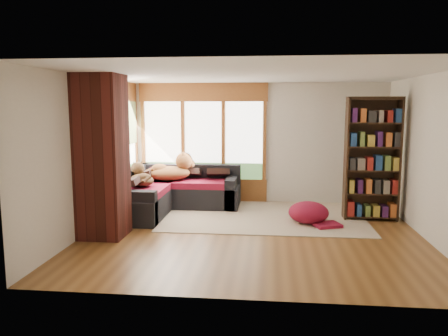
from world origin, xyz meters
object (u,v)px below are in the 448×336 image
(area_rug, at_px, (264,214))
(pouf, at_px, (309,212))
(sectional_sofa, at_px, (162,193))
(bookshelf, at_px, (372,159))
(brick_chimney, at_px, (102,157))
(dog_brindle, at_px, (141,177))
(dog_tan, at_px, (172,170))

(area_rug, xyz_separation_m, pouf, (0.80, -0.55, 0.20))
(sectional_sofa, xyz_separation_m, bookshelf, (4.09, -0.52, 0.83))
(bookshelf, bearing_deg, brick_chimney, -161.38)
(sectional_sofa, relative_size, dog_brindle, 2.77)
(bookshelf, bearing_deg, dog_tan, 171.22)
(bookshelf, bearing_deg, sectional_sofa, 172.79)
(area_rug, distance_m, pouf, 0.99)
(brick_chimney, xyz_separation_m, dog_brindle, (0.18, 1.47, -0.57))
(pouf, bearing_deg, sectional_sofa, 162.87)
(area_rug, height_order, dog_brindle, dog_brindle)
(sectional_sofa, distance_m, dog_tan, 0.54)
(bookshelf, xyz_separation_m, pouf, (-1.16, -0.39, -0.93))
(area_rug, relative_size, dog_tan, 3.65)
(bookshelf, bearing_deg, dog_brindle, -179.22)
(dog_tan, bearing_deg, brick_chimney, -123.80)
(brick_chimney, distance_m, bookshelf, 4.79)
(dog_tan, bearing_deg, area_rug, -29.33)
(sectional_sofa, xyz_separation_m, dog_tan, (0.21, 0.08, 0.49))
(brick_chimney, bearing_deg, pouf, 18.71)
(area_rug, bearing_deg, bookshelf, -4.79)
(brick_chimney, height_order, dog_tan, brick_chimney)
(sectional_sofa, distance_m, pouf, 3.07)
(bookshelf, relative_size, dog_brindle, 2.86)
(brick_chimney, height_order, sectional_sofa, brick_chimney)
(pouf, xyz_separation_m, dog_brindle, (-3.20, 0.33, 0.52))
(area_rug, distance_m, bookshelf, 2.27)
(pouf, bearing_deg, brick_chimney, -161.29)
(dog_tan, bearing_deg, pouf, -36.48)
(dog_tan, bearing_deg, dog_brindle, -142.87)
(dog_tan, bearing_deg, bookshelf, -25.34)
(area_rug, distance_m, dog_brindle, 2.52)
(sectional_sofa, distance_m, dog_brindle, 0.77)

